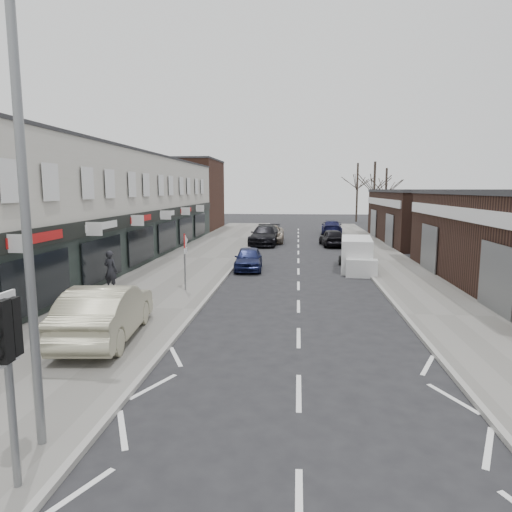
% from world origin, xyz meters
% --- Properties ---
extents(ground, '(160.00, 160.00, 0.00)m').
position_xyz_m(ground, '(0.00, 0.00, 0.00)').
color(ground, black).
rests_on(ground, ground).
extents(pavement_left, '(5.50, 64.00, 0.12)m').
position_xyz_m(pavement_left, '(-6.75, 22.00, 0.06)').
color(pavement_left, slate).
rests_on(pavement_left, ground).
extents(pavement_right, '(3.50, 64.00, 0.12)m').
position_xyz_m(pavement_right, '(5.75, 22.00, 0.06)').
color(pavement_right, slate).
rests_on(pavement_right, ground).
extents(shop_terrace_left, '(8.00, 41.00, 7.10)m').
position_xyz_m(shop_terrace_left, '(-13.50, 19.50, 3.55)').
color(shop_terrace_left, '#BCB9AB').
rests_on(shop_terrace_left, ground).
extents(brick_block_far, '(8.00, 10.00, 8.00)m').
position_xyz_m(brick_block_far, '(-13.50, 45.00, 4.00)').
color(brick_block_far, '#46291E').
rests_on(brick_block_far, ground).
extents(right_unit_far, '(10.00, 16.00, 4.50)m').
position_xyz_m(right_unit_far, '(12.50, 34.00, 2.25)').
color(right_unit_far, '#321D17').
rests_on(right_unit_far, ground).
extents(tree_far_a, '(3.60, 3.60, 8.00)m').
position_xyz_m(tree_far_a, '(9.00, 48.00, 0.00)').
color(tree_far_a, '#382D26').
rests_on(tree_far_a, ground).
extents(tree_far_b, '(3.60, 3.60, 7.50)m').
position_xyz_m(tree_far_b, '(11.50, 54.00, 0.00)').
color(tree_far_b, '#382D26').
rests_on(tree_far_b, ground).
extents(tree_far_c, '(3.60, 3.60, 8.50)m').
position_xyz_m(tree_far_c, '(8.50, 60.00, 0.00)').
color(tree_far_c, '#382D26').
rests_on(tree_far_c, ground).
extents(traffic_light, '(0.28, 0.60, 3.10)m').
position_xyz_m(traffic_light, '(-4.40, -2.02, 2.41)').
color(traffic_light, slate).
rests_on(traffic_light, pavement_left).
extents(street_lamp, '(2.23, 0.22, 8.00)m').
position_xyz_m(street_lamp, '(-4.53, -0.80, 4.62)').
color(street_lamp, slate).
rests_on(street_lamp, pavement_left).
extents(warning_sign, '(0.12, 0.80, 2.70)m').
position_xyz_m(warning_sign, '(-5.16, 12.00, 2.20)').
color(warning_sign, slate).
rests_on(warning_sign, pavement_left).
extents(white_van, '(2.10, 5.01, 1.89)m').
position_xyz_m(white_van, '(3.40, 18.77, 0.89)').
color(white_van, silver).
rests_on(white_van, ground).
extents(sedan_on_pavement, '(2.33, 5.34, 1.71)m').
position_xyz_m(sedan_on_pavement, '(-5.97, 5.05, 0.97)').
color(sedan_on_pavement, '#A29D81').
rests_on(sedan_on_pavement, pavement_left).
extents(pedestrian, '(0.77, 0.61, 1.85)m').
position_xyz_m(pedestrian, '(-8.60, 11.69, 1.04)').
color(pedestrian, black).
rests_on(pedestrian, pavement_left).
extents(parked_car_left_a, '(1.81, 4.02, 1.34)m').
position_xyz_m(parked_car_left_a, '(-2.95, 18.31, 0.67)').
color(parked_car_left_a, '#151C44').
rests_on(parked_car_left_a, ground).
extents(parked_car_left_b, '(2.69, 5.83, 1.65)m').
position_xyz_m(parked_car_left_b, '(-2.85, 30.62, 0.82)').
color(parked_car_left_b, black).
rests_on(parked_car_left_b, ground).
extents(parked_car_left_c, '(2.62, 5.52, 1.52)m').
position_xyz_m(parked_car_left_c, '(-2.59, 32.67, 0.76)').
color(parked_car_left_c, '#A19281').
rests_on(parked_car_left_c, ground).
extents(parked_car_right_a, '(2.04, 4.73, 1.51)m').
position_xyz_m(parked_car_right_a, '(3.50, 20.34, 0.76)').
color(parked_car_right_a, silver).
rests_on(parked_car_right_a, ground).
extents(parked_car_right_b, '(2.12, 4.44, 1.46)m').
position_xyz_m(parked_car_right_b, '(2.79, 30.21, 0.73)').
color(parked_car_right_b, black).
rests_on(parked_car_right_b, ground).
extents(parked_car_right_c, '(2.39, 5.27, 1.50)m').
position_xyz_m(parked_car_right_c, '(3.50, 40.32, 0.75)').
color(parked_car_right_c, '#12143A').
rests_on(parked_car_right_c, ground).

